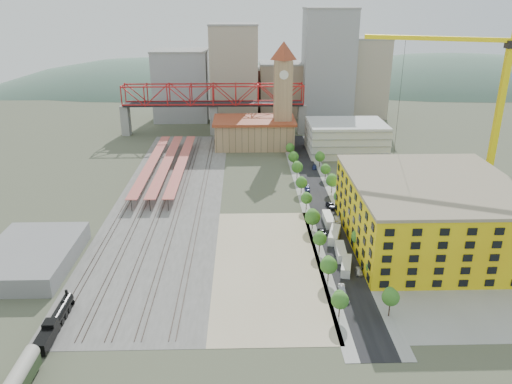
{
  "coord_description": "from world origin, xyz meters",
  "views": [
    {
      "loc": [
        -10.07,
        -146.56,
        65.22
      ],
      "look_at": [
        -6.39,
        -4.31,
        10.0
      ],
      "focal_mm": 35.0,
      "sensor_mm": 36.0,
      "label": 1
    }
  ],
  "objects_px": {
    "site_trailer_a": "(346,266)",
    "car_0": "(345,298)",
    "tower_crane": "(489,90)",
    "site_trailer_b": "(341,252)",
    "site_trailer_d": "(328,219)",
    "construction_building": "(430,213)",
    "locomotive": "(56,321)",
    "site_trailer_c": "(334,235)",
    "clock_tower": "(283,86)"
  },
  "relations": [
    {
      "from": "site_trailer_d",
      "to": "site_trailer_b",
      "type": "bearing_deg",
      "value": -89.94
    },
    {
      "from": "site_trailer_a",
      "to": "site_trailer_d",
      "type": "height_order",
      "value": "site_trailer_d"
    },
    {
      "from": "construction_building",
      "to": "site_trailer_c",
      "type": "relative_size",
      "value": 5.04
    },
    {
      "from": "locomotive",
      "to": "car_0",
      "type": "relative_size",
      "value": 5.17
    },
    {
      "from": "site_trailer_a",
      "to": "construction_building",
      "type": "bearing_deg",
      "value": 43.59
    },
    {
      "from": "locomotive",
      "to": "car_0",
      "type": "distance_m",
      "value": 63.63
    },
    {
      "from": "locomotive",
      "to": "site_trailer_c",
      "type": "xyz_separation_m",
      "value": [
        66.0,
        40.27,
        -0.47
      ]
    },
    {
      "from": "clock_tower",
      "to": "site_trailer_b",
      "type": "xyz_separation_m",
      "value": [
        8.0,
        -107.25,
        -27.42
      ]
    },
    {
      "from": "site_trailer_a",
      "to": "site_trailer_d",
      "type": "bearing_deg",
      "value": 103.89
    },
    {
      "from": "clock_tower",
      "to": "site_trailer_b",
      "type": "height_order",
      "value": "clock_tower"
    },
    {
      "from": "clock_tower",
      "to": "site_trailer_a",
      "type": "height_order",
      "value": "clock_tower"
    },
    {
      "from": "construction_building",
      "to": "site_trailer_d",
      "type": "relative_size",
      "value": 5.25
    },
    {
      "from": "locomotive",
      "to": "site_trailer_a",
      "type": "height_order",
      "value": "locomotive"
    },
    {
      "from": "construction_building",
      "to": "site_trailer_b",
      "type": "distance_m",
      "value": 28.19
    },
    {
      "from": "tower_crane",
      "to": "site_trailer_c",
      "type": "distance_m",
      "value": 67.05
    },
    {
      "from": "clock_tower",
      "to": "locomotive",
      "type": "bearing_deg",
      "value": -112.9
    },
    {
      "from": "site_trailer_a",
      "to": "car_0",
      "type": "bearing_deg",
      "value": -88.51
    },
    {
      "from": "locomotive",
      "to": "tower_crane",
      "type": "distance_m",
      "value": 137.84
    },
    {
      "from": "car_0",
      "to": "site_trailer_b",
      "type": "bearing_deg",
      "value": 75.8
    },
    {
      "from": "clock_tower",
      "to": "site_trailer_c",
      "type": "bearing_deg",
      "value": -85.29
    },
    {
      "from": "site_trailer_a",
      "to": "locomotive",
      "type": "bearing_deg",
      "value": -147.27
    },
    {
      "from": "tower_crane",
      "to": "site_trailer_d",
      "type": "distance_m",
      "value": 63.96
    },
    {
      "from": "tower_crane",
      "to": "site_trailer_d",
      "type": "height_order",
      "value": "tower_crane"
    },
    {
      "from": "construction_building",
      "to": "tower_crane",
      "type": "bearing_deg",
      "value": 48.25
    },
    {
      "from": "tower_crane",
      "to": "site_trailer_b",
      "type": "relative_size",
      "value": 6.73
    },
    {
      "from": "site_trailer_b",
      "to": "site_trailer_d",
      "type": "bearing_deg",
      "value": 94.09
    },
    {
      "from": "construction_building",
      "to": "locomotive",
      "type": "height_order",
      "value": "construction_building"
    },
    {
      "from": "site_trailer_a",
      "to": "car_0",
      "type": "xyz_separation_m",
      "value": [
        -3.0,
        -13.64,
        -0.58
      ]
    },
    {
      "from": "clock_tower",
      "to": "construction_building",
      "type": "bearing_deg",
      "value": -71.22
    },
    {
      "from": "construction_building",
      "to": "locomotive",
      "type": "bearing_deg",
      "value": -157.91
    },
    {
      "from": "construction_building",
      "to": "site_trailer_d",
      "type": "height_order",
      "value": "construction_building"
    },
    {
      "from": "site_trailer_b",
      "to": "site_trailer_d",
      "type": "distance_m",
      "value": 21.15
    },
    {
      "from": "tower_crane",
      "to": "car_0",
      "type": "xyz_separation_m",
      "value": [
        -53.15,
        -55.52,
        -38.14
      ]
    },
    {
      "from": "site_trailer_c",
      "to": "site_trailer_b",
      "type": "bearing_deg",
      "value": -74.09
    },
    {
      "from": "clock_tower",
      "to": "tower_crane",
      "type": "height_order",
      "value": "tower_crane"
    },
    {
      "from": "locomotive",
      "to": "site_trailer_b",
      "type": "height_order",
      "value": "locomotive"
    },
    {
      "from": "construction_building",
      "to": "site_trailer_a",
      "type": "height_order",
      "value": "construction_building"
    },
    {
      "from": "car_0",
      "to": "site_trailer_a",
      "type": "bearing_deg",
      "value": 71.44
    },
    {
      "from": "site_trailer_b",
      "to": "car_0",
      "type": "bearing_deg",
      "value": -93.96
    },
    {
      "from": "clock_tower",
      "to": "tower_crane",
      "type": "xyz_separation_m",
      "value": [
        58.15,
        -72.94,
        10.09
      ]
    },
    {
      "from": "clock_tower",
      "to": "site_trailer_a",
      "type": "bearing_deg",
      "value": -86.01
    },
    {
      "from": "locomotive",
      "to": "site_trailer_c",
      "type": "relative_size",
      "value": 1.96
    },
    {
      "from": "construction_building",
      "to": "site_trailer_d",
      "type": "bearing_deg",
      "value": 151.87
    },
    {
      "from": "site_trailer_b",
      "to": "construction_building",
      "type": "bearing_deg",
      "value": 19.67
    },
    {
      "from": "site_trailer_a",
      "to": "site_trailer_b",
      "type": "height_order",
      "value": "site_trailer_b"
    },
    {
      "from": "tower_crane",
      "to": "site_trailer_c",
      "type": "xyz_separation_m",
      "value": [
        -50.15,
        -24.12,
        -37.41
      ]
    },
    {
      "from": "locomotive",
      "to": "tower_crane",
      "type": "bearing_deg",
      "value": 29.0
    },
    {
      "from": "site_trailer_d",
      "to": "construction_building",
      "type": "bearing_deg",
      "value": -28.07
    },
    {
      "from": "site_trailer_b",
      "to": "site_trailer_d",
      "type": "xyz_separation_m",
      "value": [
        0.0,
        21.15,
        0.04
      ]
    },
    {
      "from": "tower_crane",
      "to": "site_trailer_b",
      "type": "distance_m",
      "value": 71.4
    }
  ]
}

